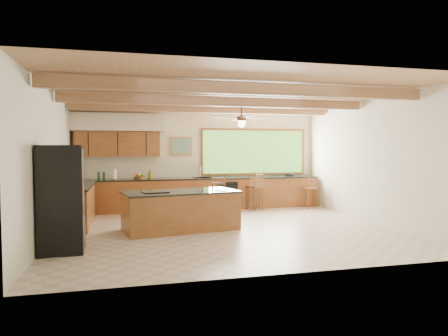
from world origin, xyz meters
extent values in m
plane|color=beige|center=(0.00, 0.00, 0.00)|extent=(7.20, 7.20, 0.00)
cube|color=beige|center=(0.00, 3.25, 1.50)|extent=(7.20, 0.04, 3.00)
cube|color=beige|center=(0.00, -3.25, 1.50)|extent=(7.20, 0.04, 3.00)
cube|color=beige|center=(-3.60, 0.00, 1.50)|extent=(0.04, 6.50, 3.00)
cube|color=beige|center=(3.60, 0.00, 1.50)|extent=(0.04, 6.50, 3.00)
cube|color=#A67053|center=(0.00, 0.00, 3.00)|extent=(7.20, 6.50, 0.04)
cube|color=#9F714F|center=(0.00, -1.60, 2.86)|extent=(7.10, 0.15, 0.22)
cube|color=#9F714F|center=(0.00, 0.50, 2.86)|extent=(7.10, 0.15, 0.22)
cube|color=#9F714F|center=(0.00, 2.30, 2.86)|extent=(7.10, 0.15, 0.22)
cube|color=brown|center=(-2.35, 3.06, 1.90)|extent=(2.30, 0.35, 0.70)
cube|color=beige|center=(-2.35, 2.99, 2.50)|extent=(2.60, 0.50, 0.48)
cylinder|color=#FFEABF|center=(-3.05, 2.99, 2.27)|extent=(0.10, 0.10, 0.01)
cylinder|color=#FFEABF|center=(-1.65, 2.99, 2.27)|extent=(0.10, 0.10, 0.01)
cube|color=#6FB440|center=(1.70, 3.22, 1.67)|extent=(3.20, 0.04, 1.30)
cube|color=#AE7135|center=(-0.55, 3.22, 1.85)|extent=(0.64, 0.03, 0.54)
cube|color=#467E5E|center=(-0.55, 3.20, 1.85)|extent=(0.54, 0.01, 0.44)
cube|color=brown|center=(0.00, 2.91, 0.44)|extent=(7.00, 0.65, 0.88)
cube|color=black|center=(0.00, 2.91, 0.90)|extent=(7.04, 0.69, 0.04)
cube|color=brown|center=(-3.26, 1.35, 0.44)|extent=(0.65, 2.35, 0.88)
cube|color=black|center=(-3.26, 1.35, 0.90)|extent=(0.69, 2.39, 0.04)
cube|color=black|center=(0.70, 2.58, 0.42)|extent=(0.60, 0.02, 0.78)
cube|color=silver|center=(0.00, 2.91, 0.91)|extent=(0.50, 0.38, 0.03)
cylinder|color=silver|center=(0.00, 3.11, 1.07)|extent=(0.03, 0.03, 0.30)
cylinder|color=silver|center=(0.00, 3.01, 1.20)|extent=(0.03, 0.20, 0.03)
cylinder|color=white|center=(-2.45, 2.87, 1.06)|extent=(0.12, 0.12, 0.29)
cylinder|color=#193E1C|center=(-2.87, 2.94, 1.03)|extent=(0.06, 0.06, 0.22)
cylinder|color=#193E1C|center=(-2.74, 3.05, 1.02)|extent=(0.06, 0.06, 0.20)
cube|color=black|center=(2.75, 2.93, 0.97)|extent=(0.23, 0.19, 0.10)
cube|color=brown|center=(-0.98, 0.17, 0.41)|extent=(2.57, 1.51, 0.82)
cube|color=black|center=(-0.98, 0.17, 0.83)|extent=(2.61, 1.56, 0.04)
cube|color=black|center=(-1.54, 0.07, 0.86)|extent=(0.60, 0.51, 0.02)
cylinder|color=white|center=(-0.07, 0.06, 0.86)|extent=(0.30, 0.30, 0.01)
cube|color=black|center=(-3.22, -1.21, 0.92)|extent=(0.74, 0.72, 1.85)
cube|color=silver|center=(-2.86, -1.21, 0.92)|extent=(0.02, 0.05, 1.70)
cube|color=brown|center=(1.43, 2.45, 0.62)|extent=(0.38, 0.38, 0.04)
cylinder|color=brown|center=(1.28, 2.30, 0.30)|extent=(0.03, 0.03, 0.60)
cylinder|color=brown|center=(1.57, 2.30, 0.30)|extent=(0.03, 0.03, 0.60)
cylinder|color=brown|center=(1.28, 2.60, 0.30)|extent=(0.03, 0.03, 0.60)
cylinder|color=brown|center=(1.57, 2.60, 0.30)|extent=(0.03, 0.03, 0.60)
cube|color=brown|center=(0.22, 1.60, 0.67)|extent=(0.51, 0.51, 0.04)
cylinder|color=brown|center=(0.06, 1.44, 0.32)|extent=(0.04, 0.04, 0.65)
cylinder|color=brown|center=(0.38, 1.44, 0.32)|extent=(0.04, 0.04, 0.65)
cylinder|color=brown|center=(0.06, 1.76, 0.32)|extent=(0.04, 0.04, 0.65)
cylinder|color=brown|center=(0.38, 1.76, 0.32)|extent=(0.04, 0.04, 0.65)
cube|color=brown|center=(1.49, 2.45, 0.68)|extent=(0.53, 0.53, 0.04)
cylinder|color=brown|center=(1.33, 2.29, 0.33)|extent=(0.04, 0.04, 0.66)
cylinder|color=brown|center=(1.65, 2.29, 0.33)|extent=(0.04, 0.04, 0.66)
cylinder|color=brown|center=(1.33, 2.61, 0.33)|extent=(0.04, 0.04, 0.66)
cylinder|color=brown|center=(1.65, 2.61, 0.33)|extent=(0.04, 0.04, 0.66)
cube|color=brown|center=(3.18, 2.32, 0.60)|extent=(0.36, 0.36, 0.04)
cylinder|color=brown|center=(3.04, 2.18, 0.29)|extent=(0.03, 0.03, 0.58)
cylinder|color=brown|center=(3.32, 2.18, 0.29)|extent=(0.03, 0.03, 0.58)
cylinder|color=brown|center=(3.04, 2.46, 0.29)|extent=(0.03, 0.03, 0.58)
cylinder|color=brown|center=(3.32, 2.46, 0.29)|extent=(0.03, 0.03, 0.58)
camera|label=1|loc=(-2.14, -8.49, 1.81)|focal=32.00mm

